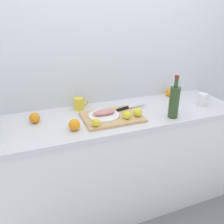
# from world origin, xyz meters

# --- Properties ---
(ground_plane) EXTENTS (12.00, 12.00, 0.00)m
(ground_plane) POSITION_xyz_m (0.00, 0.00, 0.00)
(ground_plane) COLOR slate
(back_wall) EXTENTS (3.20, 0.05, 2.50)m
(back_wall) POSITION_xyz_m (0.00, 0.33, 1.25)
(back_wall) COLOR silver
(back_wall) RESTS_ON ground_plane
(kitchen_counter) EXTENTS (2.00, 0.60, 0.90)m
(kitchen_counter) POSITION_xyz_m (0.00, 0.00, 0.45)
(kitchen_counter) COLOR white
(kitchen_counter) RESTS_ON ground_plane
(cutting_board) EXTENTS (0.43, 0.32, 0.02)m
(cutting_board) POSITION_xyz_m (-0.08, -0.06, 0.91)
(cutting_board) COLOR tan
(cutting_board) RESTS_ON kitchen_counter
(white_plate) EXTENTS (0.23, 0.23, 0.01)m
(white_plate) POSITION_xyz_m (-0.14, -0.05, 0.93)
(white_plate) COLOR white
(white_plate) RESTS_ON cutting_board
(fish_fillet) EXTENTS (0.17, 0.07, 0.04)m
(fish_fillet) POSITION_xyz_m (-0.14, -0.05, 0.95)
(fish_fillet) COLOR tan
(fish_fillet) RESTS_ON white_plate
(chef_knife) EXTENTS (0.29, 0.11, 0.02)m
(chef_knife) POSITION_xyz_m (0.09, 0.04, 0.93)
(chef_knife) COLOR silver
(chef_knife) RESTS_ON cutting_board
(lemon_0) EXTENTS (0.06, 0.06, 0.06)m
(lemon_0) POSITION_xyz_m (-0.25, -0.18, 0.95)
(lemon_0) COLOR yellow
(lemon_0) RESTS_ON cutting_board
(lemon_1) EXTENTS (0.06, 0.06, 0.06)m
(lemon_1) POSITION_xyz_m (-0.00, -0.15, 0.95)
(lemon_1) COLOR yellow
(lemon_1) RESTS_ON cutting_board
(lemon_2) EXTENTS (0.07, 0.07, 0.07)m
(lemon_2) POSITION_xyz_m (0.09, -0.13, 0.95)
(lemon_2) COLOR yellow
(lemon_2) RESTS_ON cutting_board
(wine_bottle) EXTENTS (0.07, 0.07, 0.32)m
(wine_bottle) POSITION_xyz_m (0.35, -0.20, 1.03)
(wine_bottle) COLOR #2D4723
(wine_bottle) RESTS_ON kitchen_counter
(coffee_mug_0) EXTENTS (0.12, 0.08, 0.11)m
(coffee_mug_0) POSITION_xyz_m (0.73, -0.09, 0.95)
(coffee_mug_0) COLOR white
(coffee_mug_0) RESTS_ON kitchen_counter
(coffee_mug_1) EXTENTS (0.12, 0.08, 0.10)m
(coffee_mug_1) POSITION_xyz_m (-0.27, 0.20, 0.95)
(coffee_mug_1) COLOR yellow
(coffee_mug_1) RESTS_ON kitchen_counter
(orange_0) EXTENTS (0.08, 0.08, 0.08)m
(orange_0) POSITION_xyz_m (-0.38, -0.15, 0.94)
(orange_0) COLOR orange
(orange_0) RESTS_ON kitchen_counter
(orange_1) EXTENTS (0.08, 0.08, 0.08)m
(orange_1) POSITION_xyz_m (-0.63, 0.07, 0.94)
(orange_1) COLOR orange
(orange_1) RESTS_ON kitchen_counter
(orange_2) EXTENTS (0.07, 0.07, 0.07)m
(orange_2) POSITION_xyz_m (0.61, 0.22, 0.94)
(orange_2) COLOR orange
(orange_2) RESTS_ON kitchen_counter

